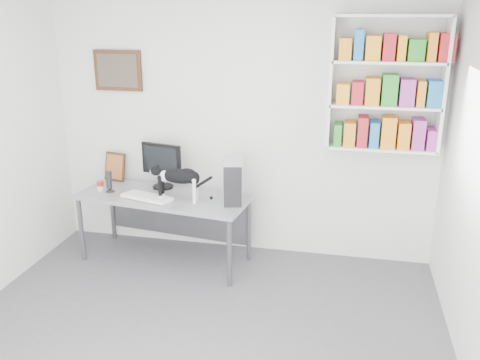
{
  "coord_description": "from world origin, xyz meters",
  "views": [
    {
      "loc": [
        1.07,
        -3.02,
        2.48
      ],
      "look_at": [
        0.1,
        1.53,
        0.94
      ],
      "focal_mm": 38.0,
      "sensor_mm": 36.0,
      "label": 1
    }
  ],
  "objects_px": {
    "keyboard": "(147,197)",
    "cat": "(179,184)",
    "leaning_print": "(115,166)",
    "bookshelf": "(386,84)",
    "desk": "(165,228)",
    "monitor": "(162,165)",
    "speaker": "(109,181)",
    "soup_can": "(100,186)",
    "pc_tower": "(234,181)"
  },
  "relations": [
    {
      "from": "speaker",
      "to": "cat",
      "type": "distance_m",
      "value": 0.8
    },
    {
      "from": "keyboard",
      "to": "speaker",
      "type": "relative_size",
      "value": 2.21
    },
    {
      "from": "bookshelf",
      "to": "keyboard",
      "type": "bearing_deg",
      "value": -168.14
    },
    {
      "from": "speaker",
      "to": "leaning_print",
      "type": "distance_m",
      "value": 0.39
    },
    {
      "from": "desk",
      "to": "leaning_print",
      "type": "bearing_deg",
      "value": 159.99
    },
    {
      "from": "soup_can",
      "to": "keyboard",
      "type": "bearing_deg",
      "value": -13.18
    },
    {
      "from": "bookshelf",
      "to": "pc_tower",
      "type": "height_order",
      "value": "bookshelf"
    },
    {
      "from": "bookshelf",
      "to": "keyboard",
      "type": "distance_m",
      "value": 2.52
    },
    {
      "from": "desk",
      "to": "pc_tower",
      "type": "xyz_separation_m",
      "value": [
        0.73,
        0.0,
        0.56
      ]
    },
    {
      "from": "leaning_print",
      "to": "cat",
      "type": "relative_size",
      "value": 0.57
    },
    {
      "from": "keyboard",
      "to": "cat",
      "type": "bearing_deg",
      "value": 17.21
    },
    {
      "from": "leaning_print",
      "to": "cat",
      "type": "distance_m",
      "value": 1.02
    },
    {
      "from": "speaker",
      "to": "cat",
      "type": "relative_size",
      "value": 0.41
    },
    {
      "from": "monitor",
      "to": "cat",
      "type": "distance_m",
      "value": 0.47
    },
    {
      "from": "keyboard",
      "to": "speaker",
      "type": "bearing_deg",
      "value": -179.04
    },
    {
      "from": "pc_tower",
      "to": "leaning_print",
      "type": "bearing_deg",
      "value": 155.58
    },
    {
      "from": "pc_tower",
      "to": "soup_can",
      "type": "distance_m",
      "value": 1.42
    },
    {
      "from": "monitor",
      "to": "pc_tower",
      "type": "bearing_deg",
      "value": -1.99
    },
    {
      "from": "pc_tower",
      "to": "leaning_print",
      "type": "distance_m",
      "value": 1.45
    },
    {
      "from": "speaker",
      "to": "pc_tower",
      "type": "bearing_deg",
      "value": -4.31
    },
    {
      "from": "leaning_print",
      "to": "desk",
      "type": "bearing_deg",
      "value": -13.47
    },
    {
      "from": "speaker",
      "to": "leaning_print",
      "type": "height_order",
      "value": "leaning_print"
    },
    {
      "from": "bookshelf",
      "to": "leaning_print",
      "type": "bearing_deg",
      "value": 179.46
    },
    {
      "from": "bookshelf",
      "to": "keyboard",
      "type": "relative_size",
      "value": 2.44
    },
    {
      "from": "pc_tower",
      "to": "desk",
      "type": "bearing_deg",
      "value": 169.76
    },
    {
      "from": "leaning_print",
      "to": "keyboard",
      "type": "bearing_deg",
      "value": -27.2
    },
    {
      "from": "desk",
      "to": "monitor",
      "type": "distance_m",
      "value": 0.65
    },
    {
      "from": "leaning_print",
      "to": "bookshelf",
      "type": "bearing_deg",
      "value": 13.43
    },
    {
      "from": "bookshelf",
      "to": "soup_can",
      "type": "height_order",
      "value": "bookshelf"
    },
    {
      "from": "keyboard",
      "to": "leaning_print",
      "type": "relative_size",
      "value": 1.6
    },
    {
      "from": "bookshelf",
      "to": "desk",
      "type": "height_order",
      "value": "bookshelf"
    },
    {
      "from": "speaker",
      "to": "bookshelf",
      "type": "bearing_deg",
      "value": 2.05
    },
    {
      "from": "monitor",
      "to": "leaning_print",
      "type": "xyz_separation_m",
      "value": [
        -0.6,
        0.13,
        -0.08
      ]
    },
    {
      "from": "monitor",
      "to": "bookshelf",
      "type": "bearing_deg",
      "value": 15.79
    },
    {
      "from": "desk",
      "to": "speaker",
      "type": "xyz_separation_m",
      "value": [
        -0.57,
        -0.02,
        0.48
      ]
    },
    {
      "from": "bookshelf",
      "to": "soup_can",
      "type": "relative_size",
      "value": 12.6
    },
    {
      "from": "keyboard",
      "to": "pc_tower",
      "type": "xyz_separation_m",
      "value": [
        0.85,
        0.14,
        0.18
      ]
    },
    {
      "from": "desk",
      "to": "leaning_print",
      "type": "distance_m",
      "value": 0.92
    },
    {
      "from": "speaker",
      "to": "soup_can",
      "type": "bearing_deg",
      "value": 167.13
    },
    {
      "from": "monitor",
      "to": "keyboard",
      "type": "height_order",
      "value": "monitor"
    },
    {
      "from": "bookshelf",
      "to": "desk",
      "type": "distance_m",
      "value": 2.59
    },
    {
      "from": "cat",
      "to": "bookshelf",
      "type": "bearing_deg",
      "value": 12.52
    },
    {
      "from": "speaker",
      "to": "leaning_print",
      "type": "bearing_deg",
      "value": 100.77
    },
    {
      "from": "pc_tower",
      "to": "soup_can",
      "type": "height_order",
      "value": "pc_tower"
    },
    {
      "from": "keyboard",
      "to": "soup_can",
      "type": "relative_size",
      "value": 5.17
    },
    {
      "from": "bookshelf",
      "to": "desk",
      "type": "bearing_deg",
      "value": -171.15
    },
    {
      "from": "desk",
      "to": "pc_tower",
      "type": "height_order",
      "value": "pc_tower"
    },
    {
      "from": "leaning_print",
      "to": "cat",
      "type": "bearing_deg",
      "value": -14.18
    },
    {
      "from": "keyboard",
      "to": "speaker",
      "type": "height_order",
      "value": "speaker"
    },
    {
      "from": "soup_can",
      "to": "cat",
      "type": "height_order",
      "value": "cat"
    }
  ]
}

